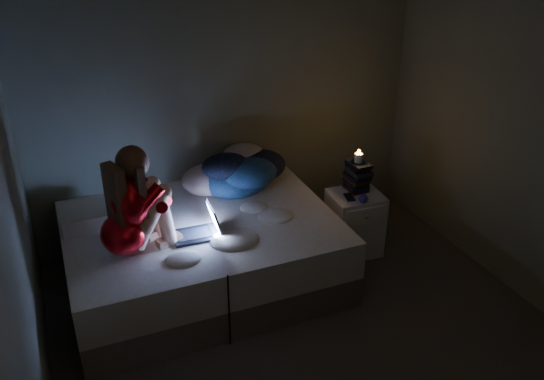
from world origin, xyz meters
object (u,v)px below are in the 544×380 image
nightstand (354,223)px  candle (359,157)px  bed (203,252)px  laptop (195,222)px  phone (350,197)px  woman (120,205)px

nightstand → candle: 0.61m
bed → candle: candle is taller
laptop → nightstand: laptop is taller
laptop → nightstand: size_ratio=0.62×
bed → nightstand: (1.39, -0.06, -0.00)m
candle → phone: 0.36m
nightstand → phone: bearing=-151.8°
bed → candle: 1.56m
laptop → candle: size_ratio=4.53×
phone → candle: bearing=51.1°
laptop → candle: candle is taller
woman → phone: size_ratio=5.84×
woman → laptop: size_ratio=2.25×
woman → nightstand: 2.15m
woman → laptop: woman is taller
woman → phone: bearing=-13.1°
candle → woman: bearing=-172.6°
laptop → nightstand: (1.49, 0.14, -0.42)m
phone → nightstand: bearing=33.2°
woman → candle: size_ratio=10.22×
woman → laptop: (0.53, 0.05, -0.28)m
laptop → woman: bearing=-172.4°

